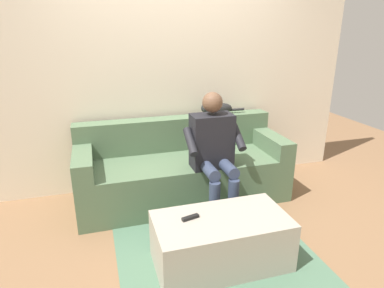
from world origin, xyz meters
name	(u,v)px	position (x,y,z in m)	size (l,w,h in m)	color
ground_plane	(204,234)	(0.00, 0.60, 0.00)	(8.00, 8.00, 0.00)	#846042
back_wall	(170,68)	(0.00, -0.58, 1.31)	(4.18, 0.06, 2.62)	beige
couch	(182,170)	(0.00, -0.14, 0.30)	(2.13, 0.80, 0.81)	#516B4C
coffee_table	(221,241)	(0.00, 0.99, 0.20)	(1.00, 0.53, 0.39)	#A89E8E
person_solo_seated	(214,148)	(-0.20, 0.26, 0.67)	(0.54, 0.51, 1.18)	black
cat_on_backrest	(217,108)	(-0.48, -0.40, 0.88)	(0.51, 0.12, 0.14)	black
remote_black	(190,218)	(0.22, 0.94, 0.41)	(0.13, 0.03, 0.02)	black
floor_rug	(215,252)	(0.00, 0.87, 0.00)	(1.54, 1.84, 0.01)	#4C7056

